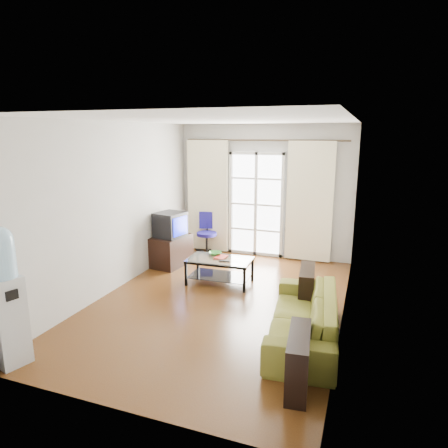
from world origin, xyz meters
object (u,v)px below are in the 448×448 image
Objects in this scene: sofa at (303,316)px; water_cooler at (5,294)px; task_chair at (207,242)px; coffee_table at (220,268)px; tv_stand at (171,250)px; crt_tv at (169,225)px.

sofa is 3.45m from water_cooler.
task_chair is 4.67m from water_cooler.
coffee_table is 1.77m from task_chair.
tv_stand is 0.91× the size of task_chair.
coffee_table is 1.37m from tv_stand.
tv_stand reaches higher than coffee_table.
sofa reaches higher than coffee_table.
crt_tv reaches higher than sofa.
sofa is at bearing -22.13° from crt_tv.
water_cooler is at bearing -66.75° from sofa.
task_chair is at bearing -145.71° from sofa.
sofa is 2.38× the size of task_chair.
crt_tv is at bearing -130.37° from sofa.
coffee_table is at bearing -78.39° from task_chair.
sofa is at bearing -67.37° from task_chair.
sofa is 1.88× the size of coffee_table.
sofa is 2.15m from coffee_table.
coffee_table is 1.26× the size of task_chair.
water_cooler is (-2.97, -1.68, 0.53)m from sofa.
sofa is 3.45× the size of crt_tv.
water_cooler reaches higher than task_chair.
tv_stand is 0.53m from crt_tv.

